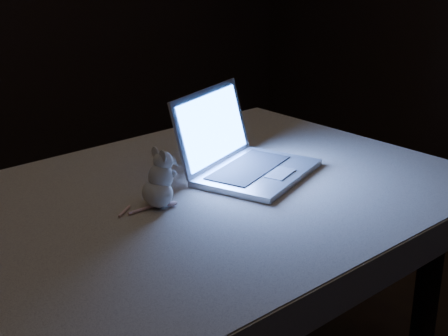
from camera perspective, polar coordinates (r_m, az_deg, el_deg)
table at (r=1.90m, az=-3.32°, el=-14.06°), size 1.59×1.13×0.80m
tablecloth at (r=1.71m, az=-3.88°, el=-4.37°), size 1.85×1.52×0.09m
laptop at (r=1.82m, az=3.05°, el=2.84°), size 0.45×0.42×0.24m
plush_mouse at (r=1.63m, az=-5.92°, el=-0.94°), size 0.13×0.13×0.15m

